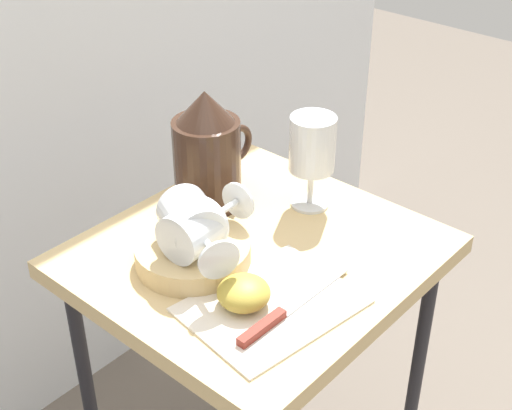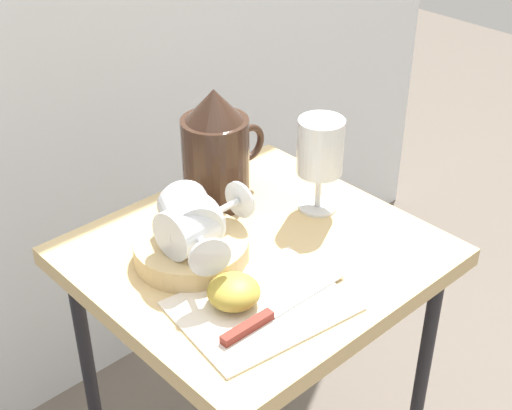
{
  "view_description": "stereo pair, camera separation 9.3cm",
  "coord_description": "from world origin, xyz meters",
  "views": [
    {
      "loc": [
        -0.69,
        -0.61,
        1.35
      ],
      "look_at": [
        0.0,
        0.0,
        0.77
      ],
      "focal_mm": 51.74,
      "sensor_mm": 36.0,
      "label": 1
    },
    {
      "loc": [
        -0.63,
        -0.68,
        1.35
      ],
      "look_at": [
        0.0,
        0.0,
        0.77
      ],
      "focal_mm": 51.74,
      "sensor_mm": 36.0,
      "label": 2
    }
  ],
  "objects": [
    {
      "name": "wine_glass_upright",
      "position": [
        0.16,
        0.02,
        0.79
      ],
      "size": [
        0.08,
        0.08,
        0.16
      ],
      "color": "silver",
      "rests_on": "table"
    },
    {
      "name": "basket_tray",
      "position": [
        -0.09,
        0.05,
        0.7
      ],
      "size": [
        0.17,
        0.17,
        0.03
      ],
      "primitive_type": "cylinder",
      "color": "tan",
      "rests_on": "table"
    },
    {
      "name": "wine_glass_tipped_far",
      "position": [
        -0.1,
        0.03,
        0.76
      ],
      "size": [
        0.14,
        0.08,
        0.08
      ],
      "color": "silver",
      "rests_on": "basket_tray"
    },
    {
      "name": "table",
      "position": [
        0.0,
        0.0,
        0.61
      ],
      "size": [
        0.51,
        0.47,
        0.69
      ],
      "color": "tan",
      "rests_on": "ground_plane"
    },
    {
      "name": "apple_half_left",
      "position": [
        -0.11,
        -0.08,
        0.71
      ],
      "size": [
        0.07,
        0.07,
        0.04
      ],
      "primitive_type": "ellipsoid",
      "color": "#B29938",
      "rests_on": "linen_napkin"
    },
    {
      "name": "linen_napkin",
      "position": [
        -0.09,
        -0.11,
        0.69
      ],
      "size": [
        0.25,
        0.21,
        0.0
      ],
      "primitive_type": "cube",
      "rotation": [
        0.0,
        0.0,
        -0.13
      ],
      "color": "silver",
      "rests_on": "table"
    },
    {
      "name": "wine_glass_tipped_near",
      "position": [
        -0.09,
        0.04,
        0.76
      ],
      "size": [
        0.12,
        0.16,
        0.08
      ],
      "color": "silver",
      "rests_on": "basket_tray"
    },
    {
      "name": "knife",
      "position": [
        -0.1,
        -0.13,
        0.69
      ],
      "size": [
        0.22,
        0.02,
        0.01
      ],
      "color": "silver",
      "rests_on": "linen_napkin"
    },
    {
      "name": "pitcher",
      "position": [
        0.05,
        0.15,
        0.77
      ],
      "size": [
        0.16,
        0.11,
        0.2
      ],
      "color": "#382319",
      "rests_on": "table"
    }
  ]
}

